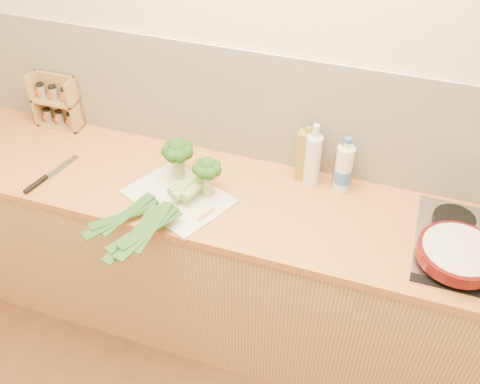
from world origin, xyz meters
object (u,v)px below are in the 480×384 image
at_px(chefs_knife, 43,180).
at_px(spice_rack, 58,104).
at_px(skillet, 460,253).
at_px(chopping_board, 178,197).

bearing_deg(chefs_knife, spice_rack, 123.52).
distance_m(skillet, spice_rack, 1.97).
bearing_deg(chopping_board, spice_rack, -178.11).
bearing_deg(spice_rack, skillet, -10.22).
distance_m(chopping_board, spice_rack, 0.87).
bearing_deg(chefs_knife, chopping_board, 19.92).
relative_size(chopping_board, skillet, 0.95).
xyz_separation_m(chopping_board, chefs_knife, (-0.62, -0.09, 0.00)).
distance_m(chefs_knife, skillet, 1.77).
xyz_separation_m(skillet, spice_rack, (-1.94, 0.35, 0.06)).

